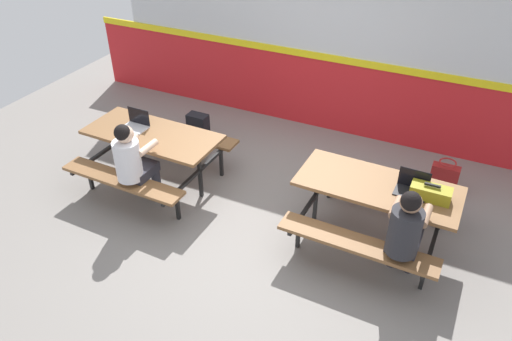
{
  "coord_description": "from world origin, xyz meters",
  "views": [
    {
      "loc": [
        2.04,
        -4.17,
        3.76
      ],
      "look_at": [
        0.0,
        0.07,
        0.55
      ],
      "focal_mm": 34.34,
      "sensor_mm": 36.0,
      "label": 1
    }
  ],
  "objects_px": {
    "toolbox_grey": "(431,193)",
    "laptop_silver": "(136,124)",
    "picnic_table_left": "(153,145)",
    "student_nearer": "(133,160)",
    "student_further": "(405,230)",
    "picnic_table_right": "(376,197)",
    "laptop_dark": "(412,188)",
    "backpack_dark": "(199,128)",
    "tote_bag_bright": "(444,177)"
  },
  "relations": [
    {
      "from": "toolbox_grey",
      "to": "laptop_silver",
      "type": "bearing_deg",
      "value": -178.68
    },
    {
      "from": "picnic_table_left",
      "to": "student_nearer",
      "type": "bearing_deg",
      "value": -76.51
    },
    {
      "from": "picnic_table_left",
      "to": "student_further",
      "type": "distance_m",
      "value": 3.23
    },
    {
      "from": "picnic_table_left",
      "to": "picnic_table_right",
      "type": "relative_size",
      "value": 1.0
    },
    {
      "from": "picnic_table_right",
      "to": "toolbox_grey",
      "type": "relative_size",
      "value": 4.29
    },
    {
      "from": "laptop_dark",
      "to": "backpack_dark",
      "type": "height_order",
      "value": "laptop_dark"
    },
    {
      "from": "toolbox_grey",
      "to": "tote_bag_bright",
      "type": "xyz_separation_m",
      "value": [
        0.07,
        1.31,
        -0.62
      ]
    },
    {
      "from": "toolbox_grey",
      "to": "tote_bag_bright",
      "type": "relative_size",
      "value": 0.93
    },
    {
      "from": "student_nearer",
      "to": "student_further",
      "type": "height_order",
      "value": "same"
    },
    {
      "from": "laptop_dark",
      "to": "laptop_silver",
      "type": "bearing_deg",
      "value": -177.9
    },
    {
      "from": "picnic_table_left",
      "to": "student_further",
      "type": "xyz_separation_m",
      "value": [
        3.19,
        -0.43,
        0.13
      ]
    },
    {
      "from": "student_further",
      "to": "laptop_silver",
      "type": "distance_m",
      "value": 3.49
    },
    {
      "from": "laptop_silver",
      "to": "tote_bag_bright",
      "type": "xyz_separation_m",
      "value": [
        3.65,
        1.39,
        -0.59
      ]
    },
    {
      "from": "picnic_table_left",
      "to": "picnic_table_right",
      "type": "bearing_deg",
      "value": 2.8
    },
    {
      "from": "laptop_dark",
      "to": "picnic_table_right",
      "type": "bearing_deg",
      "value": -174.76
    },
    {
      "from": "laptop_silver",
      "to": "student_nearer",
      "type": "bearing_deg",
      "value": -56.64
    },
    {
      "from": "student_further",
      "to": "student_nearer",
      "type": "bearing_deg",
      "value": -177.55
    },
    {
      "from": "picnic_table_right",
      "to": "student_nearer",
      "type": "relative_size",
      "value": 1.42
    },
    {
      "from": "laptop_dark",
      "to": "student_nearer",
      "type": "bearing_deg",
      "value": -166.34
    },
    {
      "from": "picnic_table_left",
      "to": "tote_bag_bright",
      "type": "relative_size",
      "value": 4.0
    },
    {
      "from": "toolbox_grey",
      "to": "tote_bag_bright",
      "type": "height_order",
      "value": "toolbox_grey"
    },
    {
      "from": "laptop_dark",
      "to": "tote_bag_bright",
      "type": "height_order",
      "value": "laptop_dark"
    },
    {
      "from": "picnic_table_left",
      "to": "laptop_dark",
      "type": "relative_size",
      "value": 5.29
    },
    {
      "from": "student_further",
      "to": "laptop_silver",
      "type": "bearing_deg",
      "value": 172.23
    },
    {
      "from": "student_nearer",
      "to": "tote_bag_bright",
      "type": "xyz_separation_m",
      "value": [
        3.26,
        2.0,
        -0.51
      ]
    },
    {
      "from": "picnic_table_right",
      "to": "student_nearer",
      "type": "distance_m",
      "value": 2.75
    },
    {
      "from": "picnic_table_right",
      "to": "student_further",
      "type": "xyz_separation_m",
      "value": [
        0.4,
        -0.57,
        0.13
      ]
    },
    {
      "from": "student_nearer",
      "to": "backpack_dark",
      "type": "xyz_separation_m",
      "value": [
        -0.19,
        1.7,
        -0.49
      ]
    },
    {
      "from": "laptop_silver",
      "to": "backpack_dark",
      "type": "relative_size",
      "value": 0.74
    },
    {
      "from": "toolbox_grey",
      "to": "tote_bag_bright",
      "type": "bearing_deg",
      "value": 86.81
    },
    {
      "from": "tote_bag_bright",
      "to": "toolbox_grey",
      "type": "bearing_deg",
      "value": -93.19
    },
    {
      "from": "backpack_dark",
      "to": "toolbox_grey",
      "type": "bearing_deg",
      "value": -16.77
    },
    {
      "from": "picnic_table_right",
      "to": "toolbox_grey",
      "type": "distance_m",
      "value": 0.57
    },
    {
      "from": "laptop_dark",
      "to": "backpack_dark",
      "type": "xyz_separation_m",
      "value": [
        -3.18,
        0.98,
        -0.57
      ]
    },
    {
      "from": "picnic_table_left",
      "to": "toolbox_grey",
      "type": "xyz_separation_m",
      "value": [
        3.32,
        0.13,
        0.24
      ]
    },
    {
      "from": "picnic_table_left",
      "to": "backpack_dark",
      "type": "bearing_deg",
      "value": 92.96
    },
    {
      "from": "student_nearer",
      "to": "laptop_dark",
      "type": "height_order",
      "value": "student_nearer"
    },
    {
      "from": "picnic_table_left",
      "to": "laptop_dark",
      "type": "distance_m",
      "value": 3.14
    },
    {
      "from": "picnic_table_left",
      "to": "toolbox_grey",
      "type": "distance_m",
      "value": 3.33
    },
    {
      "from": "picnic_table_right",
      "to": "student_nearer",
      "type": "height_order",
      "value": "student_nearer"
    },
    {
      "from": "picnic_table_right",
      "to": "student_further",
      "type": "height_order",
      "value": "student_further"
    },
    {
      "from": "student_nearer",
      "to": "tote_bag_bright",
      "type": "relative_size",
      "value": 2.81
    },
    {
      "from": "picnic_table_left",
      "to": "student_further",
      "type": "height_order",
      "value": "student_further"
    },
    {
      "from": "student_further",
      "to": "toolbox_grey",
      "type": "distance_m",
      "value": 0.58
    },
    {
      "from": "tote_bag_bright",
      "to": "backpack_dark",
      "type": "bearing_deg",
      "value": -175.15
    },
    {
      "from": "tote_bag_bright",
      "to": "picnic_table_left",
      "type": "bearing_deg",
      "value": -157.05
    },
    {
      "from": "picnic_table_right",
      "to": "picnic_table_left",
      "type": "bearing_deg",
      "value": -177.2
    },
    {
      "from": "picnic_table_left",
      "to": "tote_bag_bright",
      "type": "bearing_deg",
      "value": 22.95
    },
    {
      "from": "picnic_table_left",
      "to": "laptop_silver",
      "type": "height_order",
      "value": "laptop_silver"
    },
    {
      "from": "picnic_table_left",
      "to": "laptop_silver",
      "type": "relative_size",
      "value": 5.29
    }
  ]
}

